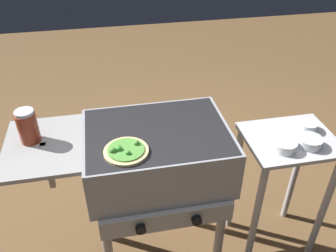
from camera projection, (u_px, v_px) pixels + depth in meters
grill at (154, 157)px, 1.61m from camera, size 0.96×0.53×0.90m
pizza_veggie at (126, 151)px, 1.41m from camera, size 0.18×0.18×0.04m
sauce_jar at (28, 126)px, 1.44m from camera, size 0.08×0.08×0.15m
prep_table at (282, 172)px, 1.84m from camera, size 0.44×0.36×0.77m
topping_bowl_near at (284, 146)px, 1.63m from camera, size 0.11×0.11×0.04m
topping_bowl_far at (310, 142)px, 1.65m from camera, size 0.11×0.11×0.04m
topping_bowl_middle at (307, 126)px, 1.76m from camera, size 0.10×0.10×0.04m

